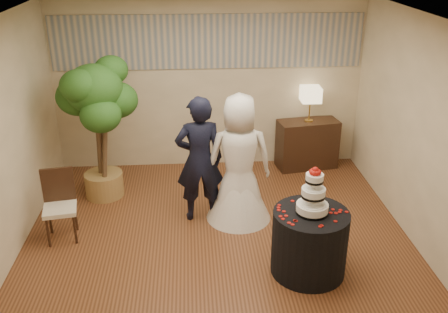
{
  "coord_description": "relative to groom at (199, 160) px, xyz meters",
  "views": [
    {
      "loc": [
        -0.31,
        -5.39,
        3.63
      ],
      "look_at": [
        0.1,
        0.4,
        1.05
      ],
      "focal_mm": 40.0,
      "sensor_mm": 36.0,
      "label": 1
    }
  ],
  "objects": [
    {
      "name": "groom",
      "position": [
        0.0,
        0.0,
        0.0
      ],
      "size": [
        0.68,
        0.48,
        1.77
      ],
      "primitive_type": "imported",
      "rotation": [
        0.0,
        0.0,
        3.23
      ],
      "color": "black",
      "rests_on": "floor"
    },
    {
      "name": "ceiling",
      "position": [
        0.21,
        -0.69,
        1.92
      ],
      "size": [
        5.0,
        5.0,
        0.0
      ],
      "primitive_type": "cube",
      "color": "white",
      "rests_on": "wall_back"
    },
    {
      "name": "bride",
      "position": [
        0.53,
        -0.04,
        0.01
      ],
      "size": [
        0.9,
        0.9,
        1.79
      ],
      "primitive_type": "imported",
      "rotation": [
        0.0,
        0.0,
        3.15
      ],
      "color": "white",
      "rests_on": "floor"
    },
    {
      "name": "table_lamp",
      "position": [
        1.84,
        1.56,
        0.23
      ],
      "size": [
        0.31,
        0.31,
        0.58
      ],
      "primitive_type": null,
      "color": "#CAB285",
      "rests_on": "console"
    },
    {
      "name": "mural_border",
      "position": [
        0.21,
        1.79,
        1.22
      ],
      "size": [
        4.9,
        0.02,
        0.85
      ],
      "primitive_type": "cube",
      "color": "gray",
      "rests_on": "wall_back"
    },
    {
      "name": "ficus_tree",
      "position": [
        -1.43,
        0.75,
        0.18
      ],
      "size": [
        1.16,
        1.16,
        2.13
      ],
      "primitive_type": null,
      "rotation": [
        0.0,
        0.0,
        -1.72
      ],
      "color": "#28591C",
      "rests_on": "floor"
    },
    {
      "name": "wedding_cake",
      "position": [
        1.22,
        -1.32,
        0.19
      ],
      "size": [
        0.37,
        0.37,
        0.57
      ],
      "primitive_type": null,
      "color": "white",
      "rests_on": "cake_table"
    },
    {
      "name": "wall_front",
      "position": [
        0.21,
        -3.19,
        0.52
      ],
      "size": [
        5.0,
        0.06,
        2.8
      ],
      "primitive_type": "cube",
      "color": "beige",
      "rests_on": "ground"
    },
    {
      "name": "wall_back",
      "position": [
        0.21,
        1.81,
        0.52
      ],
      "size": [
        5.0,
        0.06,
        2.8
      ],
      "primitive_type": "cube",
      "color": "beige",
      "rests_on": "ground"
    },
    {
      "name": "wall_right",
      "position": [
        2.71,
        -0.69,
        0.52
      ],
      "size": [
        0.06,
        5.0,
        2.8
      ],
      "primitive_type": "cube",
      "color": "beige",
      "rests_on": "ground"
    },
    {
      "name": "console",
      "position": [
        1.84,
        1.56,
        -0.47
      ],
      "size": [
        1.04,
        0.59,
        0.82
      ],
      "primitive_type": "cube",
      "rotation": [
        0.0,
        0.0,
        0.16
      ],
      "color": "#311D11",
      "rests_on": "floor"
    },
    {
      "name": "cake_table",
      "position": [
        1.22,
        -1.32,
        -0.49
      ],
      "size": [
        0.94,
        0.94,
        0.79
      ],
      "primitive_type": "cylinder",
      "rotation": [
        0.0,
        0.0,
        -0.1
      ],
      "color": "black",
      "rests_on": "floor"
    },
    {
      "name": "floor",
      "position": [
        0.21,
        -0.69,
        -0.88
      ],
      "size": [
        5.0,
        5.0,
        0.0
      ],
      "primitive_type": "cube",
      "color": "brown",
      "rests_on": "ground"
    },
    {
      "name": "side_chair",
      "position": [
        -1.8,
        -0.41,
        -0.42
      ],
      "size": [
        0.49,
        0.51,
        0.93
      ],
      "primitive_type": null,
      "rotation": [
        0.0,
        0.0,
        0.17
      ],
      "color": "#311D11",
      "rests_on": "floor"
    }
  ]
}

